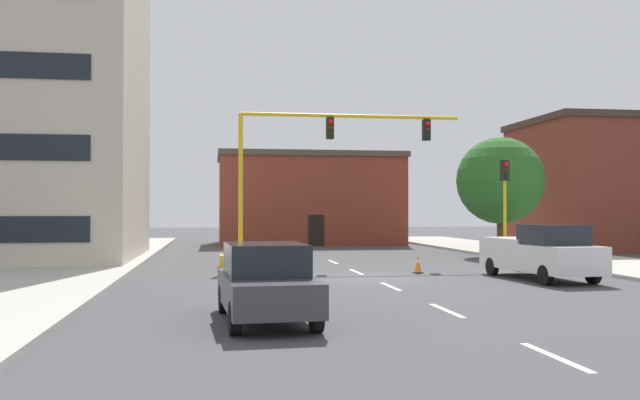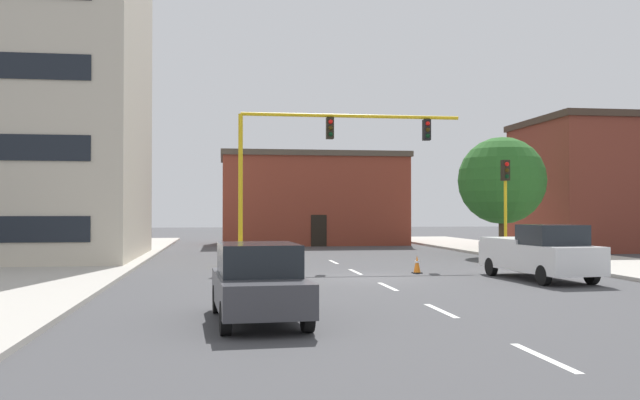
# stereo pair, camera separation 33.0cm
# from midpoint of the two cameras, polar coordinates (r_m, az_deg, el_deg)

# --- Properties ---
(ground_plane) EXTENTS (160.00, 160.00, 0.00)m
(ground_plane) POSITION_cam_midpoint_polar(r_m,az_deg,el_deg) (25.69, 4.39, -6.42)
(ground_plane) COLOR #424244
(sidewalk_left) EXTENTS (6.00, 56.00, 0.14)m
(sidewalk_left) POSITION_cam_midpoint_polar(r_m,az_deg,el_deg) (33.67, -19.13, -4.95)
(sidewalk_left) COLOR #B2ADA3
(sidewalk_left) RESTS_ON ground_plane
(sidewalk_right) EXTENTS (6.00, 56.00, 0.14)m
(sidewalk_right) POSITION_cam_midpoint_polar(r_m,az_deg,el_deg) (37.39, 19.82, -4.54)
(sidewalk_right) COLOR #B2ADA3
(sidewalk_right) RESTS_ON ground_plane
(lane_stripe_seg_0) EXTENTS (0.16, 2.40, 0.01)m
(lane_stripe_seg_0) POSITION_cam_midpoint_polar(r_m,az_deg,el_deg) (12.53, 18.72, -12.19)
(lane_stripe_seg_0) COLOR silver
(lane_stripe_seg_0) RESTS_ON ground_plane
(lane_stripe_seg_1) EXTENTS (0.16, 2.40, 0.01)m
(lane_stripe_seg_1) POSITION_cam_midpoint_polar(r_m,az_deg,el_deg) (17.55, 10.48, -8.96)
(lane_stripe_seg_1) COLOR silver
(lane_stripe_seg_1) RESTS_ON ground_plane
(lane_stripe_seg_2) EXTENTS (0.16, 2.40, 0.01)m
(lane_stripe_seg_2) POSITION_cam_midpoint_polar(r_m,az_deg,el_deg) (22.79, 6.03, -7.11)
(lane_stripe_seg_2) COLOR silver
(lane_stripe_seg_2) RESTS_ON ground_plane
(lane_stripe_seg_3) EXTENTS (0.16, 2.40, 0.01)m
(lane_stripe_seg_3) POSITION_cam_midpoint_polar(r_m,az_deg,el_deg) (28.13, 3.28, -5.93)
(lane_stripe_seg_3) COLOR silver
(lane_stripe_seg_3) RESTS_ON ground_plane
(lane_stripe_seg_4) EXTENTS (0.16, 2.40, 0.01)m
(lane_stripe_seg_4) POSITION_cam_midpoint_polar(r_m,az_deg,el_deg) (33.52, 1.41, -5.13)
(lane_stripe_seg_4) COLOR silver
(lane_stripe_seg_4) RESTS_ON ground_plane
(building_brick_center) EXTENTS (13.58, 8.47, 6.75)m
(building_brick_center) POSITION_cam_midpoint_polar(r_m,az_deg,el_deg) (52.19, -0.54, 0.09)
(building_brick_center) COLOR brown
(building_brick_center) RESTS_ON ground_plane
(building_row_right) EXTENTS (10.57, 8.97, 8.32)m
(building_row_right) POSITION_cam_midpoint_polar(r_m,az_deg,el_deg) (48.01, 23.05, 1.19)
(building_row_right) COLOR brown
(building_row_right) RESTS_ON ground_plane
(traffic_signal_gantry) EXTENTS (10.86, 1.20, 6.83)m
(traffic_signal_gantry) POSITION_cam_midpoint_polar(r_m,az_deg,el_deg) (30.59, -3.47, -1.13)
(traffic_signal_gantry) COLOR yellow
(traffic_signal_gantry) RESTS_ON ground_plane
(traffic_light_pole_right) EXTENTS (0.32, 0.47, 4.80)m
(traffic_light_pole_right) POSITION_cam_midpoint_polar(r_m,az_deg,el_deg) (32.72, 15.34, 0.98)
(traffic_light_pole_right) COLOR yellow
(traffic_light_pole_right) RESTS_ON ground_plane
(tree_right_mid) EXTENTS (4.73, 4.73, 6.49)m
(tree_right_mid) POSITION_cam_midpoint_polar(r_m,az_deg,el_deg) (38.81, 15.01, 1.56)
(tree_right_mid) COLOR #4C3823
(tree_right_mid) RESTS_ON ground_plane
(pickup_truck_white) EXTENTS (2.47, 5.56, 1.99)m
(pickup_truck_white) POSITION_cam_midpoint_polar(r_m,az_deg,el_deg) (26.02, 17.99, -4.15)
(pickup_truck_white) COLOR white
(pickup_truck_white) RESTS_ON ground_plane
(sedan_dark_gray_near_left) EXTENTS (2.10, 4.60, 1.74)m
(sedan_dark_gray_near_left) POSITION_cam_midpoint_polar(r_m,az_deg,el_deg) (15.53, -4.49, -6.74)
(sedan_dark_gray_near_left) COLOR #3D3D42
(sedan_dark_gray_near_left) RESTS_ON ground_plane
(traffic_cone_roadside_a) EXTENTS (0.36, 0.36, 0.71)m
(traffic_cone_roadside_a) POSITION_cam_midpoint_polar(r_m,az_deg,el_deg) (27.70, 8.35, -5.29)
(traffic_cone_roadside_a) COLOR black
(traffic_cone_roadside_a) RESTS_ON ground_plane
(traffic_cone_roadside_b) EXTENTS (0.36, 0.36, 0.75)m
(traffic_cone_roadside_b) POSITION_cam_midpoint_polar(r_m,az_deg,el_deg) (22.72, -1.78, -6.21)
(traffic_cone_roadside_b) COLOR black
(traffic_cone_roadside_b) RESTS_ON ground_plane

